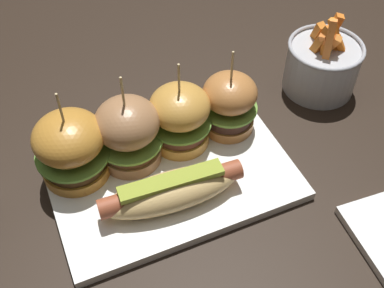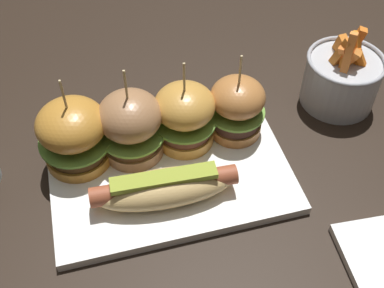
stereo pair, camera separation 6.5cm
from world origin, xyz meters
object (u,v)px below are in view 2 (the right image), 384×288
object	(u,v)px
hot_dog	(165,187)
fries_bucket	(341,78)
slider_center_left	(131,125)
slider_center_right	(185,115)
slider_far_left	(74,134)
slider_far_right	(237,107)
platter_main	(169,171)

from	to	relation	value
hot_dog	fries_bucket	world-z (taller)	fries_bucket
hot_dog	slider_center_left	world-z (taller)	slider_center_left
hot_dog	slider_center_right	size ratio (longest dim) A/B	1.36
slider_far_left	slider_far_right	xyz separation A→B (m)	(0.23, -0.00, -0.00)
fries_bucket	slider_far_right	bearing A→B (deg)	-169.18
slider_center_left	slider_center_right	size ratio (longest dim) A/B	1.05
platter_main	slider_center_left	size ratio (longest dim) A/B	2.24
slider_center_left	slider_center_right	distance (m)	0.08
platter_main	slider_center_right	xyz separation A→B (m)	(0.03, 0.05, 0.06)
slider_center_right	slider_far_right	xyz separation A→B (m)	(0.08, -0.00, -0.00)
slider_center_left	fries_bucket	size ratio (longest dim) A/B	1.05
slider_far_left	slider_center_left	bearing A→B (deg)	-3.57
slider_far_right	platter_main	bearing A→B (deg)	-157.48
slider_center_left	fries_bucket	world-z (taller)	slider_center_left
slider_center_left	slider_far_right	world-z (taller)	slider_center_left
platter_main	slider_far_right	size ratio (longest dim) A/B	2.38
slider_far_left	slider_far_right	bearing A→B (deg)	-0.85
slider_center_right	slider_far_right	distance (m)	0.08
slider_far_left	slider_center_right	world-z (taller)	slider_far_left
slider_center_left	platter_main	bearing A→B (deg)	-47.22
slider_far_left	slider_far_right	size ratio (longest dim) A/B	1.04
slider_far_left	fries_bucket	distance (m)	0.42
slider_center_right	slider_far_right	world-z (taller)	slider_center_right
platter_main	slider_center_right	size ratio (longest dim) A/B	2.34
platter_main	slider_far_left	bearing A→B (deg)	157.35
slider_center_left	slider_far_right	distance (m)	0.15
hot_dog	slider_far_right	distance (m)	0.16
hot_dog	slider_center_left	size ratio (longest dim) A/B	1.30
slider_center_left	slider_center_right	xyz separation A→B (m)	(0.08, 0.00, -0.00)
slider_far_right	slider_center_left	bearing A→B (deg)	-179.47
slider_center_right	slider_center_left	bearing A→B (deg)	-177.99
slider_center_right	slider_far_right	bearing A→B (deg)	-0.94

